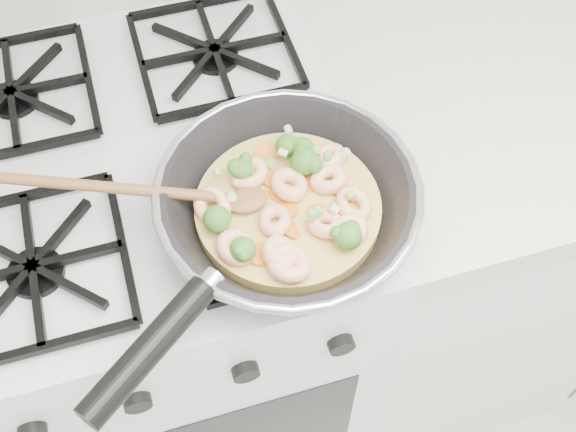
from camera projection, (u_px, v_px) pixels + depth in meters
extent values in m
cube|color=white|center=(177.00, 305.00, 1.38)|extent=(0.60, 0.60, 0.90)
cube|color=black|center=(134.00, 151.00, 1.00)|extent=(0.56, 0.56, 0.02)
cube|color=white|center=(554.00, 210.00, 1.53)|extent=(1.00, 0.58, 0.86)
torus|color=silver|center=(288.00, 191.00, 0.87)|extent=(0.33, 0.33, 0.01)
cylinder|color=black|center=(148.00, 350.00, 0.76)|extent=(0.17, 0.14, 0.03)
cylinder|color=#D0B75A|center=(288.00, 209.00, 0.91)|extent=(0.23, 0.23, 0.02)
ellipsoid|color=brown|center=(247.00, 200.00, 0.89)|extent=(0.06, 0.05, 0.01)
cylinder|color=brown|center=(121.00, 188.00, 0.87)|extent=(0.27, 0.09, 0.06)
torus|color=#FFC396|center=(289.00, 185.00, 0.90)|extent=(0.06, 0.06, 0.03)
torus|color=#FFC396|center=(289.00, 263.00, 0.84)|extent=(0.08, 0.08, 0.02)
torus|color=#FFC396|center=(280.00, 253.00, 0.85)|extent=(0.06, 0.06, 0.03)
torus|color=#FFC396|center=(289.00, 266.00, 0.84)|extent=(0.07, 0.07, 0.02)
torus|color=#FFC396|center=(236.00, 247.00, 0.85)|extent=(0.07, 0.07, 0.02)
torus|color=#FFC396|center=(351.00, 230.00, 0.87)|extent=(0.07, 0.07, 0.02)
torus|color=#FFC396|center=(329.00, 158.00, 0.93)|extent=(0.06, 0.06, 0.03)
torus|color=#FFC396|center=(275.00, 221.00, 0.87)|extent=(0.05, 0.05, 0.02)
torus|color=#FFC396|center=(329.00, 179.00, 0.91)|extent=(0.05, 0.05, 0.02)
torus|color=#FFC396|center=(354.00, 205.00, 0.89)|extent=(0.06, 0.05, 0.03)
torus|color=#FFC396|center=(249.00, 174.00, 0.91)|extent=(0.07, 0.07, 0.02)
torus|color=#FFC396|center=(326.00, 224.00, 0.87)|extent=(0.07, 0.07, 0.03)
torus|color=#FFC396|center=(212.00, 206.00, 0.88)|extent=(0.07, 0.07, 0.03)
ellipsoid|color=#44802A|center=(243.00, 249.00, 0.84)|extent=(0.04, 0.04, 0.03)
ellipsoid|color=#44802A|center=(286.00, 145.00, 0.92)|extent=(0.04, 0.04, 0.03)
ellipsoid|color=#44802A|center=(242.00, 169.00, 0.90)|extent=(0.04, 0.04, 0.03)
ellipsoid|color=#44802A|center=(348.00, 236.00, 0.85)|extent=(0.04, 0.04, 0.03)
ellipsoid|color=#44802A|center=(217.00, 219.00, 0.86)|extent=(0.04, 0.04, 0.03)
ellipsoid|color=#44802A|center=(305.00, 161.00, 0.91)|extent=(0.05, 0.05, 0.04)
ellipsoid|color=#44802A|center=(303.00, 148.00, 0.92)|extent=(0.04, 0.04, 0.03)
cylinder|color=orange|center=(291.00, 269.00, 0.85)|extent=(0.03, 0.03, 0.01)
cylinder|color=orange|center=(313.00, 183.00, 0.91)|extent=(0.04, 0.04, 0.00)
cylinder|color=orange|center=(286.00, 210.00, 0.89)|extent=(0.04, 0.04, 0.00)
cylinder|color=orange|center=(336.00, 218.00, 0.88)|extent=(0.03, 0.03, 0.01)
cylinder|color=orange|center=(292.00, 230.00, 0.87)|extent=(0.04, 0.04, 0.01)
cylinder|color=orange|center=(278.00, 178.00, 0.92)|extent=(0.03, 0.03, 0.01)
cylinder|color=orange|center=(338.00, 187.00, 0.91)|extent=(0.04, 0.04, 0.01)
cylinder|color=orange|center=(316.00, 156.00, 0.94)|extent=(0.04, 0.04, 0.01)
cylinder|color=orange|center=(278.00, 192.00, 0.91)|extent=(0.03, 0.03, 0.01)
cylinder|color=orange|center=(354.00, 193.00, 0.90)|extent=(0.04, 0.04, 0.01)
cylinder|color=orange|center=(268.00, 154.00, 0.94)|extent=(0.04, 0.04, 0.01)
cylinder|color=orange|center=(273.00, 179.00, 0.92)|extent=(0.03, 0.03, 0.01)
cylinder|color=orange|center=(259.00, 254.00, 0.86)|extent=(0.03, 0.03, 0.01)
cylinder|color=orange|center=(313.00, 165.00, 0.93)|extent=(0.04, 0.04, 0.01)
cylinder|color=orange|center=(316.00, 214.00, 0.89)|extent=(0.04, 0.04, 0.01)
cylinder|color=#72BD4B|center=(354.00, 239.00, 0.85)|extent=(0.01, 0.01, 0.01)
cylinder|color=#72BD4B|center=(345.00, 239.00, 0.85)|extent=(0.01, 0.01, 0.01)
cylinder|color=#72BD4B|center=(316.00, 150.00, 0.92)|extent=(0.01, 0.01, 0.01)
cylinder|color=#72BD4B|center=(217.00, 172.00, 0.90)|extent=(0.01, 0.01, 0.01)
cylinder|color=beige|center=(283.00, 152.00, 0.91)|extent=(0.01, 0.01, 0.01)
cylinder|color=beige|center=(334.00, 208.00, 0.87)|extent=(0.01, 0.01, 0.01)
cylinder|color=beige|center=(232.00, 197.00, 0.88)|extent=(0.01, 0.01, 0.01)
cylinder|color=#72BD4B|center=(328.00, 155.00, 0.90)|extent=(0.01, 0.01, 0.01)
cylinder|color=beige|center=(288.00, 131.00, 0.93)|extent=(0.01, 0.01, 0.01)
cylinder|color=#72BD4B|center=(350.00, 195.00, 0.87)|extent=(0.01, 0.01, 0.01)
cylinder|color=#72BD4B|center=(243.00, 173.00, 0.90)|extent=(0.01, 0.01, 0.01)
cylinder|color=#72BD4B|center=(268.00, 163.00, 0.91)|extent=(0.01, 0.01, 0.01)
cylinder|color=beige|center=(345.00, 154.00, 0.91)|extent=(0.01, 0.01, 0.01)
cylinder|color=#72BD4B|center=(312.00, 215.00, 0.85)|extent=(0.01, 0.01, 0.01)
cylinder|color=#72BD4B|center=(319.00, 211.00, 0.86)|extent=(0.01, 0.01, 0.01)
cylinder|color=beige|center=(249.00, 170.00, 0.91)|extent=(0.01, 0.01, 0.01)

